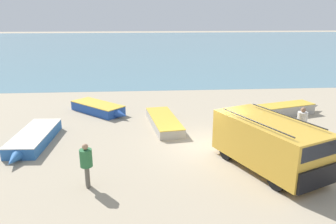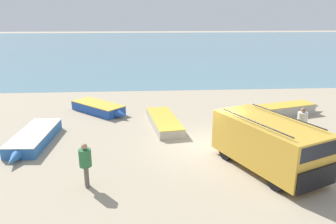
# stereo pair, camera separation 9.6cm
# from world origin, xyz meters

# --- Properties ---
(ground_plane) EXTENTS (200.00, 200.00, 0.00)m
(ground_plane) POSITION_xyz_m (0.00, 0.00, 0.00)
(ground_plane) COLOR tan
(sea_water) EXTENTS (120.00, 80.00, 0.01)m
(sea_water) POSITION_xyz_m (0.00, 52.00, 0.00)
(sea_water) COLOR slate
(sea_water) RESTS_ON ground_plane
(parked_van) EXTENTS (3.83, 5.23, 2.18)m
(parked_van) POSITION_xyz_m (1.98, -2.25, 1.13)
(parked_van) COLOR gold
(parked_van) RESTS_ON ground_plane
(fishing_rowboat_0) EXTENTS (4.81, 2.26, 0.65)m
(fishing_rowboat_0) POSITION_xyz_m (5.89, 4.98, 0.32)
(fishing_rowboat_0) COLOR #ADA89E
(fishing_rowboat_0) RESTS_ON ground_plane
(fishing_rowboat_1) EXTENTS (1.66, 5.08, 0.56)m
(fishing_rowboat_1) POSITION_xyz_m (-8.41, 1.15, 0.28)
(fishing_rowboat_1) COLOR #2D66AD
(fishing_rowboat_1) RESTS_ON ground_plane
(fishing_rowboat_2) EXTENTS (3.93, 3.78, 0.59)m
(fishing_rowboat_2) POSITION_xyz_m (-5.87, 6.15, 0.30)
(fishing_rowboat_2) COLOR #234CA3
(fishing_rowboat_2) RESTS_ON ground_plane
(fishing_rowboat_3) EXTENTS (1.98, 5.35, 0.50)m
(fishing_rowboat_3) POSITION_xyz_m (-1.94, 3.45, 0.25)
(fishing_rowboat_3) COLOR #ADA89E
(fishing_rowboat_3) RESTS_ON ground_plane
(fisherman_0) EXTENTS (0.45, 0.45, 1.70)m
(fisherman_0) POSITION_xyz_m (-5.13, -3.20, 1.02)
(fisherman_0) COLOR #5B564C
(fisherman_0) RESTS_ON ground_plane
(fisherman_1) EXTENTS (0.47, 0.47, 1.80)m
(fisherman_1) POSITION_xyz_m (4.60, 0.33, 1.08)
(fisherman_1) COLOR navy
(fisherman_1) RESTS_ON ground_plane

